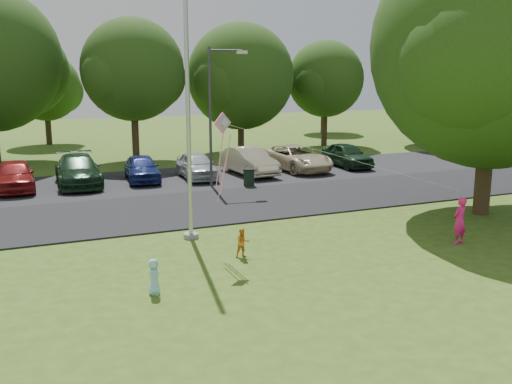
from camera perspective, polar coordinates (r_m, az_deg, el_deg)
name	(u,v)px	position (r m, az deg, el deg)	size (l,w,h in m)	color
ground	(365,270)	(16.31, 10.81, -7.70)	(120.00, 120.00, 0.00)	#385917
park_road	(243,203)	(23.97, -1.31, -1.14)	(60.00, 6.00, 0.06)	black
parking_strip	(196,178)	(29.97, -6.00, 1.41)	(42.00, 7.00, 0.06)	black
flagpole	(188,112)	(18.46, -6.81, 7.92)	(0.50, 0.50, 10.00)	#B7BABF
street_lamp	(216,104)	(27.18, -4.06, 8.75)	(1.85, 0.48, 6.60)	#3F3F44
trash_can	(249,178)	(27.50, -0.71, 1.43)	(0.56, 0.56, 0.89)	black
big_tree	(493,53)	(23.26, 22.65, 12.74)	(9.64, 9.06, 10.89)	#332316
tree_row	(177,68)	(38.31, -7.90, 12.14)	(64.35, 11.94, 10.88)	#332316
horizon_trees	(175,87)	(48.28, -8.12, 10.36)	(77.46, 7.20, 7.02)	#332316
parked_cars	(198,164)	(29.88, -5.78, 2.80)	(19.57, 5.43, 1.46)	maroon
woman	(460,221)	(19.36, 19.69, -2.72)	(0.56, 0.37, 1.53)	#FF217E
child_yellow	(243,243)	(16.99, -1.34, -5.10)	(0.44, 0.34, 0.90)	orange
child_blue	(154,277)	(14.45, -10.17, -8.33)	(0.45, 0.29, 0.91)	#98DBEA
kite	(230,139)	(16.70, -2.66, 5.31)	(7.61, 2.25, 2.70)	pink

